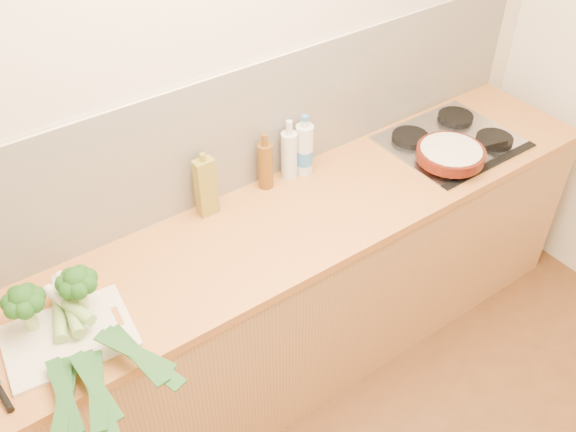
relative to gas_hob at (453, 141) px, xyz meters
name	(u,v)px	position (x,y,z in m)	size (l,w,h in m)	color
room_shell	(227,137)	(-1.02, 0.29, 0.26)	(3.50, 3.50, 3.50)	beige
counter	(271,305)	(-1.02, 0.00, -0.46)	(3.20, 0.62, 0.90)	#B5884B
gas_hob	(453,141)	(0.00, 0.00, 0.00)	(0.58, 0.50, 0.04)	silver
chopping_board	(69,336)	(-1.86, -0.06, -0.01)	(0.41, 0.30, 0.01)	silver
broccoli_left	(24,301)	(-1.94, 0.04, 0.12)	(0.14, 0.14, 0.18)	#A7C170
broccoli_right	(77,282)	(-1.77, 0.02, 0.12)	(0.14, 0.14, 0.18)	#A7C170
leek_front	(61,337)	(-1.89, -0.08, 0.02)	(0.27, 0.69, 0.04)	white
leek_mid	(78,331)	(-1.83, -0.10, 0.04)	(0.17, 0.71, 0.04)	white
leek_back	(95,324)	(-1.78, -0.12, 0.06)	(0.23, 0.62, 0.04)	white
skillet	(451,153)	(-0.14, -0.11, 0.05)	(0.43, 0.30, 0.05)	#4B150C
oil_tin	(206,187)	(-1.17, 0.23, 0.12)	(0.08, 0.05, 0.28)	olive
glass_bottle	(289,154)	(-0.76, 0.24, 0.10)	(0.07, 0.07, 0.27)	silver
amber_bottle	(265,165)	(-0.88, 0.24, 0.09)	(0.06, 0.06, 0.26)	brown
water_bottle	(304,151)	(-0.69, 0.22, 0.09)	(0.08, 0.08, 0.26)	silver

